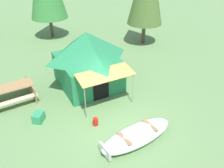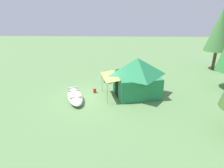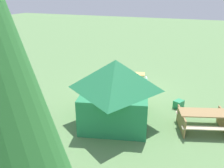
{
  "view_description": "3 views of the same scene",
  "coord_description": "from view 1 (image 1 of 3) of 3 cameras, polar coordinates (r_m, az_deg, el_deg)",
  "views": [
    {
      "loc": [
        -1.85,
        -7.15,
        6.24
      ],
      "look_at": [
        0.25,
        1.29,
        0.9
      ],
      "focal_mm": 37.55,
      "sensor_mm": 36.0,
      "label": 1
    },
    {
      "loc": [
        12.01,
        1.73,
        5.53
      ],
      "look_at": [
        -0.09,
        1.21,
        0.98
      ],
      "focal_mm": 29.53,
      "sensor_mm": 36.0,
      "label": 2
    },
    {
      "loc": [
        -3.85,
        11.79,
        5.34
      ],
      "look_at": [
        0.34,
        1.09,
        0.93
      ],
      "focal_mm": 39.27,
      "sensor_mm": 36.0,
      "label": 3
    }
  ],
  "objects": [
    {
      "name": "ground_plane",
      "position": [
        9.67,
        0.41,
        -8.65
      ],
      "size": [
        80.0,
        80.0,
        0.0
      ],
      "primitive_type": "plane",
      "color": "#618850"
    },
    {
      "name": "fuel_can",
      "position": [
        9.35,
        -4.04,
        -9.16
      ],
      "size": [
        0.29,
        0.29,
        0.31
      ],
      "primitive_type": "cylinder",
      "rotation": [
        0.0,
        0.0,
        5.72
      ],
      "color": "red",
      "rests_on": "ground_plane"
    },
    {
      "name": "canvas_cabin_tent",
      "position": [
        11.26,
        -6.03,
        6.08
      ],
      "size": [
        3.56,
        4.53,
        2.75
      ],
      "color": "#25814D",
      "rests_on": "ground_plane"
    },
    {
      "name": "cooler_box",
      "position": [
        9.93,
        -17.46,
        -7.76
      ],
      "size": [
        0.53,
        0.58,
        0.38
      ],
      "primitive_type": "cube",
      "rotation": [
        0.0,
        0.0,
        1.14
      ],
      "color": "#2C935B",
      "rests_on": "ground_plane"
    },
    {
      "name": "picnic_table",
      "position": [
        11.31,
        -23.29,
        -1.87
      ],
      "size": [
        2.28,
        2.0,
        0.79
      ],
      "color": "#9A7A4A",
      "rests_on": "ground_plane"
    },
    {
      "name": "beached_rowboat",
      "position": [
        8.68,
        6.04,
        -12.32
      ],
      "size": [
        3.14,
        1.96,
        0.48
      ],
      "color": "silver",
      "rests_on": "ground_plane"
    }
  ]
}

